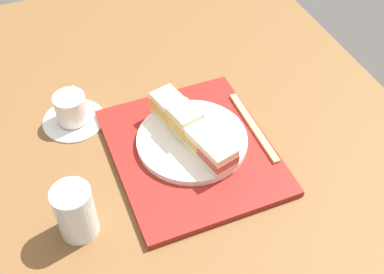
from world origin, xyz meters
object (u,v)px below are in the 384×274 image
at_px(sandwich_inner_near, 200,138).
at_px(chopsticks_pair, 253,127).
at_px(sandwich_inner_far, 184,120).
at_px(drinking_glass, 75,212).
at_px(sandwich_nearmost, 218,155).
at_px(sandwich_plate, 192,140).
at_px(coffee_cup, 72,111).
at_px(sandwich_farmost, 168,105).

xyz_separation_m(sandwich_inner_near, chopsticks_pair, (0.02, -0.13, -0.04)).
xyz_separation_m(sandwich_inner_far, drinking_glass, (-0.14, 0.26, -0.00)).
distance_m(sandwich_inner_far, chopsticks_pair, 0.16).
distance_m(sandwich_nearmost, sandwich_inner_near, 0.06).
bearing_deg(sandwich_plate, coffee_cup, 51.12).
xyz_separation_m(sandwich_farmost, coffee_cup, (0.09, 0.19, -0.03)).
height_order(sandwich_inner_near, chopsticks_pair, sandwich_inner_near).
bearing_deg(coffee_cup, sandwich_inner_near, -132.19).
xyz_separation_m(sandwich_plate, drinking_glass, (-0.11, 0.27, 0.03)).
xyz_separation_m(sandwich_inner_near, sandwich_inner_far, (0.06, 0.01, 0.01)).
relative_size(sandwich_inner_near, coffee_cup, 0.56).
distance_m(sandwich_plate, chopsticks_pair, 0.14).
height_order(sandwich_inner_far, sandwich_farmost, sandwich_inner_far).
relative_size(sandwich_inner_near, drinking_glass, 0.69).
height_order(sandwich_farmost, chopsticks_pair, sandwich_farmost).
bearing_deg(drinking_glass, sandwich_inner_near, -72.95).
bearing_deg(sandwich_nearmost, drinking_glass, 95.66).
bearing_deg(sandwich_farmost, sandwich_inner_far, -165.88).
distance_m(chopsticks_pair, drinking_glass, 0.42).
relative_size(chopsticks_pair, drinking_glass, 1.92).
bearing_deg(coffee_cup, sandwich_plate, -128.88).
bearing_deg(sandwich_nearmost, sandwich_plate, 14.12).
xyz_separation_m(sandwich_plate, chopsticks_pair, (-0.01, -0.14, -0.00)).
xyz_separation_m(sandwich_inner_near, coffee_cup, (0.20, 0.22, -0.02)).
height_order(sandwich_inner_near, sandwich_farmost, sandwich_farmost).
height_order(sandwich_inner_near, drinking_glass, drinking_glass).
distance_m(sandwich_inner_near, sandwich_inner_far, 0.06).
bearing_deg(sandwich_nearmost, coffee_cup, 42.58).
xyz_separation_m(sandwich_nearmost, chopsticks_pair, (0.07, -0.12, -0.04)).
xyz_separation_m(sandwich_inner_near, sandwich_farmost, (0.11, 0.03, 0.00)).
bearing_deg(sandwich_nearmost, chopsticks_pair, -58.09).
height_order(sandwich_nearmost, sandwich_inner_far, sandwich_inner_far).
xyz_separation_m(sandwich_plate, sandwich_inner_far, (0.03, 0.01, 0.04)).
distance_m(sandwich_inner_far, drinking_glass, 0.30).
distance_m(sandwich_plate, coffee_cup, 0.28).
relative_size(sandwich_plate, sandwich_inner_near, 3.00).
distance_m(sandwich_plate, sandwich_nearmost, 0.09).
distance_m(sandwich_inner_far, coffee_cup, 0.26).
relative_size(sandwich_nearmost, chopsticks_pair, 0.35).
height_order(sandwich_inner_far, drinking_glass, drinking_glass).
bearing_deg(chopsticks_pair, drinking_glass, 104.11).
distance_m(sandwich_plate, sandwich_farmost, 0.09).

